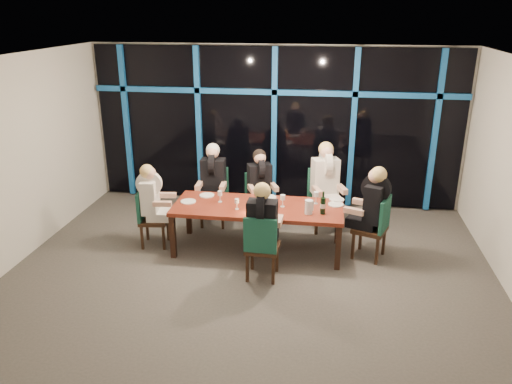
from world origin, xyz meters
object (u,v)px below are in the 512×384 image
diner_far_left (213,173)px  diner_end_right (373,199)px  diner_end_left (152,193)px  water_pitcher (309,207)px  chair_far_right (323,195)px  dining_table (258,210)px  chair_far_left (214,193)px  chair_far_mid (259,197)px  diner_far_mid (260,178)px  chair_near_mid (262,244)px  chair_end_left (149,215)px  diner_far_right (326,174)px  diner_near_mid (263,216)px  wine_bottle (323,205)px  chair_end_right (376,225)px

diner_far_left → diner_end_right: same height
diner_end_left → water_pitcher: size_ratio=4.22×
diner_end_left → diner_end_right: diner_end_right is taller
chair_far_right → dining_table: bearing=-152.6°
chair_far_left → chair_far_mid: 0.79m
water_pitcher → diner_end_left: bearing=-164.4°
chair_far_mid → chair_far_right: chair_far_right is taller
chair_far_mid → diner_far_mid: bearing=-90.0°
chair_near_mid → diner_far_left: (-1.09, 1.78, 0.40)m
chair_far_right → chair_end_left: bearing=-177.1°
chair_far_left → diner_end_right: 2.82m
chair_end_left → diner_far_right: 2.98m
dining_table → diner_far_left: size_ratio=2.68×
chair_far_mid → diner_far_left: diner_far_left is taller
chair_far_left → dining_table: bearing=-49.1°
chair_far_mid → chair_end_left: (-1.62, -1.04, -0.01)m
chair_far_mid → diner_far_left: 0.89m
diner_near_mid → diner_far_left: bearing=-55.2°
chair_near_mid → wine_bottle: 1.15m
chair_far_right → water_pitcher: chair_far_right is taller
chair_end_right → chair_end_left: bearing=-68.7°
diner_far_left → diner_end_left: size_ratio=1.08×
chair_end_left → diner_near_mid: size_ratio=0.97×
dining_table → diner_near_mid: size_ratio=2.72×
diner_far_left → diner_far_right: diner_far_right is taller
chair_far_left → diner_far_right: size_ratio=0.97×
chair_end_left → diner_end_right: (3.46, 0.10, 0.43)m
diner_end_left → diner_far_right: bearing=-75.6°
chair_end_right → chair_near_mid: 1.84m
chair_end_right → chair_far_mid: bearing=-96.7°
wine_bottle → water_pitcher: (-0.20, -0.03, -0.03)m
chair_far_mid → diner_end_left: bearing=-169.0°
chair_far_left → chair_far_right: (1.89, 0.09, 0.03)m
dining_table → chair_near_mid: chair_near_mid is taller
chair_far_mid → water_pitcher: 1.51m
chair_far_left → water_pitcher: 2.08m
dining_table → water_pitcher: (0.78, -0.20, 0.18)m
chair_far_left → wine_bottle: bearing=-33.2°
diner_far_left → diner_far_right: 1.92m
diner_near_mid → chair_far_left: bearing=-56.4°
dining_table → chair_far_right: bearing=47.0°
chair_far_left → chair_end_left: size_ratio=1.08×
chair_far_left → chair_end_left: (-0.83, -1.03, -0.04)m
chair_near_mid → diner_far_mid: bearing=-79.3°
chair_end_left → diner_far_left: (0.83, 0.95, 0.43)m
chair_far_right → diner_near_mid: diner_near_mid is taller
chair_far_mid → chair_near_mid: 1.89m
diner_end_right → chair_end_right: bearing=90.0°
diner_far_mid → diner_far_right: bearing=-19.0°
diner_near_mid → water_pitcher: diner_near_mid is taller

